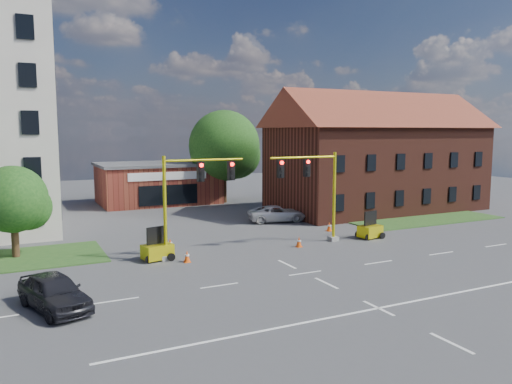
% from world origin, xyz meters
% --- Properties ---
extents(ground, '(120.00, 120.00, 0.00)m').
position_xyz_m(ground, '(0.00, 0.00, 0.00)').
color(ground, '#49494C').
rests_on(ground, ground).
extents(grass_verge_ne, '(14.00, 4.00, 0.08)m').
position_xyz_m(grass_verge_ne, '(18.00, 9.00, 0.04)').
color(grass_verge_ne, '#24501E').
rests_on(grass_verge_ne, ground).
extents(lane_markings, '(60.00, 36.00, 0.01)m').
position_xyz_m(lane_markings, '(0.00, -3.00, 0.01)').
color(lane_markings, white).
rests_on(lane_markings, ground).
extents(brick_shop, '(12.40, 8.40, 4.30)m').
position_xyz_m(brick_shop, '(0.00, 29.98, 2.16)').
color(brick_shop, maroon).
rests_on(brick_shop, ground).
extents(townhouse_row, '(21.00, 11.00, 11.50)m').
position_xyz_m(townhouse_row, '(18.00, 16.00, 5.93)').
color(townhouse_row, '#552419').
rests_on(townhouse_row, ground).
extents(tree_large, '(7.93, 7.55, 9.88)m').
position_xyz_m(tree_large, '(6.89, 27.08, 5.85)').
color(tree_large, '#392615').
rests_on(tree_large, ground).
extents(tree_nw_front, '(4.23, 4.03, 5.60)m').
position_xyz_m(tree_nw_front, '(-13.80, 10.58, 3.43)').
color(tree_nw_front, '#392615').
rests_on(tree_nw_front, ground).
extents(signal_mast_west, '(5.30, 0.60, 6.20)m').
position_xyz_m(signal_mast_west, '(-4.36, 6.00, 3.92)').
color(signal_mast_west, gray).
rests_on(signal_mast_west, ground).
extents(signal_mast_east, '(5.30, 0.60, 6.20)m').
position_xyz_m(signal_mast_east, '(4.36, 6.00, 3.92)').
color(signal_mast_east, gray).
rests_on(signal_mast_east, ground).
extents(trailer_west, '(1.90, 1.48, 1.93)m').
position_xyz_m(trailer_west, '(-6.44, 6.26, 0.60)').
color(trailer_west, yellow).
rests_on(trailer_west, ground).
extents(trailer_east, '(1.83, 1.41, 1.86)m').
position_xyz_m(trailer_east, '(8.91, 5.62, 0.58)').
color(trailer_east, yellow).
rests_on(trailer_east, ground).
extents(cone_a, '(0.40, 0.40, 0.70)m').
position_xyz_m(cone_a, '(-5.02, 4.99, 0.34)').
color(cone_a, '#FF550D').
rests_on(cone_a, ground).
extents(cone_b, '(0.40, 0.40, 0.70)m').
position_xyz_m(cone_b, '(-4.97, 8.62, 0.34)').
color(cone_b, '#FF550D').
rests_on(cone_b, ground).
extents(cone_c, '(0.40, 0.40, 0.70)m').
position_xyz_m(cone_c, '(2.87, 5.45, 0.34)').
color(cone_c, '#FF550D').
rests_on(cone_c, ground).
extents(cone_d, '(0.40, 0.40, 0.70)m').
position_xyz_m(cone_d, '(7.72, 9.00, 0.34)').
color(cone_d, '#FF550D').
rests_on(cone_d, ground).
extents(pickup_white, '(5.30, 3.27, 1.37)m').
position_xyz_m(pickup_white, '(6.07, 14.34, 0.68)').
color(pickup_white, white).
rests_on(pickup_white, ground).
extents(sedan_dark, '(3.17, 4.95, 1.57)m').
position_xyz_m(sedan_dark, '(-12.60, 0.01, 0.78)').
color(sedan_dark, black).
rests_on(sedan_dark, ground).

